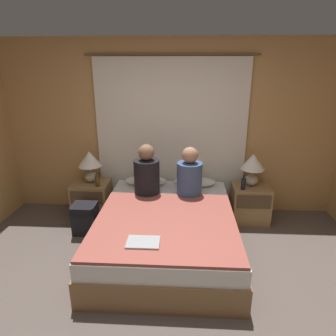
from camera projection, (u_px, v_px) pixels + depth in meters
ground_plane at (160, 308)px, 2.77m from camera, size 16.00×16.00×0.00m
wall_back at (171, 129)px, 4.36m from camera, size 4.91×0.06×2.50m
curtain_panel at (171, 138)px, 4.34m from camera, size 2.36×0.03×2.28m
bed at (167, 231)px, 3.59m from camera, size 1.61×2.09×0.49m
nightstand_left at (92, 199)px, 4.39m from camera, size 0.51×0.46×0.53m
nightstand_right at (250, 203)px, 4.27m from camera, size 0.51×0.46×0.53m
lamp_left at (90, 162)px, 4.25m from camera, size 0.33×0.33×0.46m
lamp_right at (253, 165)px, 4.13m from camera, size 0.33×0.33×0.46m
pillow_left at (146, 181)px, 4.33m from camera, size 0.60×0.28×0.12m
pillow_right at (195, 182)px, 4.29m from camera, size 0.60×0.28×0.12m
blanket_on_bed at (165, 223)px, 3.26m from camera, size 1.55×1.50×0.03m
person_left_in_bed at (147, 174)px, 3.93m from camera, size 0.34×0.34×0.69m
person_right_in_bed at (189, 176)px, 3.90m from camera, size 0.33×0.33×0.66m
beer_bottle_on_left_stand at (97, 180)px, 4.16m from camera, size 0.06×0.06×0.22m
beer_bottle_on_right_stand at (243, 184)px, 4.05m from camera, size 0.06×0.06×0.21m
laptop_on_bed at (143, 242)px, 2.86m from camera, size 0.32×0.22×0.02m
backpack_on_floor at (85, 217)px, 3.95m from camera, size 0.31×0.28×0.41m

